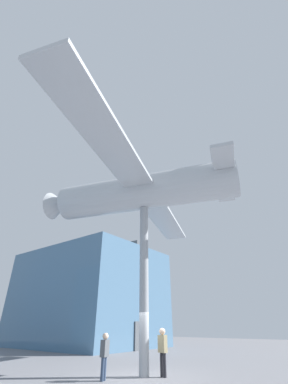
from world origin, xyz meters
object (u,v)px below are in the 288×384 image
suspended_airplane (140,192)px  visitor_second (105,353)px  support_pylon_central (144,280)px  visitor_person (163,348)px

suspended_airplane → visitor_second: (-1.60, 0.52, -7.96)m
support_pylon_central → visitor_person: 2.97m
visitor_person → visitor_second: visitor_person is taller
suspended_airplane → visitor_second: suspended_airplane is taller
visitor_person → visitor_second: size_ratio=1.11×
suspended_airplane → visitor_second: 8.13m
support_pylon_central → suspended_airplane: bearing=108.8°
visitor_person → visitor_second: bearing=67.8°
support_pylon_central → suspended_airplane: size_ratio=0.44×
support_pylon_central → visitor_person: size_ratio=4.25×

